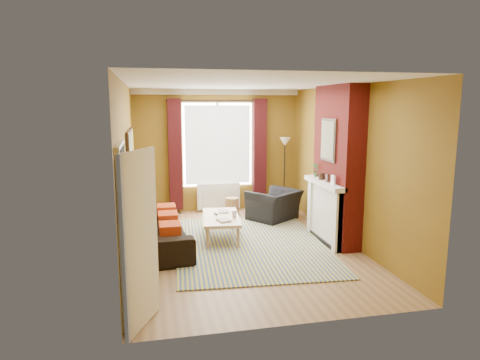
# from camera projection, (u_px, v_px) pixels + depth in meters

# --- Properties ---
(ground) EXTENTS (5.50, 5.50, 0.00)m
(ground) POSITION_uv_depth(u_px,v_px,m) (243.00, 247.00, 7.49)
(ground) COLOR brown
(ground) RESTS_ON ground
(room_walls) EXTENTS (3.82, 5.54, 2.83)m
(room_walls) POSITION_uv_depth(u_px,v_px,m) (274.00, 166.00, 7.65)
(room_walls) COLOR brown
(room_walls) RESTS_ON ground
(striped_rug) EXTENTS (2.81, 3.74, 0.02)m
(striped_rug) POSITION_uv_depth(u_px,v_px,m) (249.00, 244.00, 7.61)
(striped_rug) COLOR #2F4882
(striped_rug) RESTS_ON ground
(sofa) EXTENTS (1.04, 2.29, 0.65)m
(sofa) POSITION_uv_depth(u_px,v_px,m) (160.00, 229.00, 7.42)
(sofa) COLOR black
(sofa) RESTS_ON ground
(armchair) EXTENTS (1.32, 1.29, 0.65)m
(armchair) POSITION_uv_depth(u_px,v_px,m) (274.00, 205.00, 9.21)
(armchair) COLOR black
(armchair) RESTS_ON ground
(coffee_table) EXTENTS (0.80, 1.37, 0.44)m
(coffee_table) POSITION_uv_depth(u_px,v_px,m) (221.00, 218.00, 7.88)
(coffee_table) COLOR tan
(coffee_table) RESTS_ON ground
(wicker_stool) EXTENTS (0.39, 0.39, 0.38)m
(wicker_stool) POSITION_uv_depth(u_px,v_px,m) (232.00, 206.00, 9.69)
(wicker_stool) COLOR olive
(wicker_stool) RESTS_ON ground
(floor_lamp) EXTENTS (0.30, 0.30, 1.72)m
(floor_lamp) POSITION_uv_depth(u_px,v_px,m) (285.00, 153.00, 9.88)
(floor_lamp) COLOR black
(floor_lamp) RESTS_ON ground
(book_a) EXTENTS (0.27, 0.32, 0.03)m
(book_a) POSITION_uv_depth(u_px,v_px,m) (218.00, 221.00, 7.51)
(book_a) COLOR #999999
(book_a) RESTS_ON coffee_table
(book_b) EXTENTS (0.24, 0.30, 0.02)m
(book_b) POSITION_uv_depth(u_px,v_px,m) (218.00, 211.00, 8.19)
(book_b) COLOR #999999
(book_b) RESTS_ON coffee_table
(mug) EXTENTS (0.15, 0.15, 0.10)m
(mug) POSITION_uv_depth(u_px,v_px,m) (234.00, 214.00, 7.82)
(mug) COLOR #999999
(mug) RESTS_ON coffee_table
(tv_remote) EXTENTS (0.06, 0.16, 0.02)m
(tv_remote) POSITION_uv_depth(u_px,v_px,m) (216.00, 214.00, 8.01)
(tv_remote) COLOR #28282B
(tv_remote) RESTS_ON coffee_table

